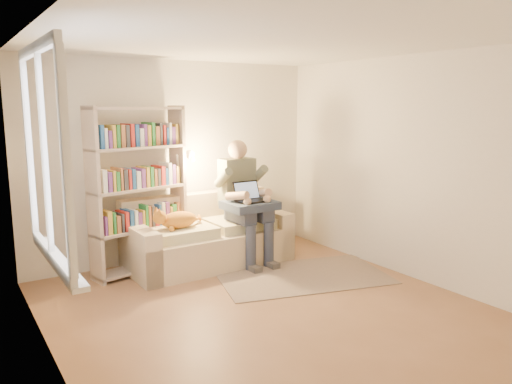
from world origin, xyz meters
TOP-DOWN VIEW (x-y plane):
  - floor at (0.00, 0.00)m, footprint 4.50×4.50m
  - ceiling at (0.00, 0.00)m, footprint 4.00×4.50m
  - wall_left at (-2.00, 0.00)m, footprint 0.02×4.50m
  - wall_right at (2.00, 0.00)m, footprint 0.02×4.50m
  - wall_back at (0.00, 2.25)m, footprint 4.00×0.02m
  - wall_front at (0.00, -2.25)m, footprint 4.00×0.02m
  - window at (-1.95, 0.20)m, footprint 0.12×1.52m
  - sofa at (0.19, 1.74)m, footprint 2.09×0.97m
  - person at (0.64, 1.59)m, footprint 0.46×0.74m
  - cat at (-0.31, 1.60)m, footprint 0.69×0.25m
  - blanket at (0.70, 1.43)m, footprint 0.64×0.52m
  - laptop at (0.70, 1.44)m, footprint 0.37×0.32m
  - bookshelf at (-0.64, 1.90)m, footprint 1.38×0.55m
  - rug at (0.92, 0.68)m, footprint 2.23×1.66m

SIDE VIEW (x-z plane):
  - floor at x=0.00m, z-range 0.00..0.00m
  - rug at x=0.92m, z-range 0.00..0.01m
  - sofa at x=0.19m, z-range -0.12..0.76m
  - cat at x=-0.31m, z-range 0.54..0.80m
  - blanket at x=0.70m, z-range 0.72..0.82m
  - person at x=0.64m, z-range 0.09..1.67m
  - laptop at x=0.70m, z-range 0.73..1.04m
  - bookshelf at x=-0.64m, z-range 0.11..2.13m
  - wall_left at x=-2.00m, z-range 0.00..2.60m
  - wall_right at x=2.00m, z-range 0.00..2.60m
  - wall_back at x=0.00m, z-range 0.00..2.60m
  - wall_front at x=0.00m, z-range 0.00..2.60m
  - window at x=-1.95m, z-range 0.53..2.22m
  - ceiling at x=0.00m, z-range 2.59..2.61m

